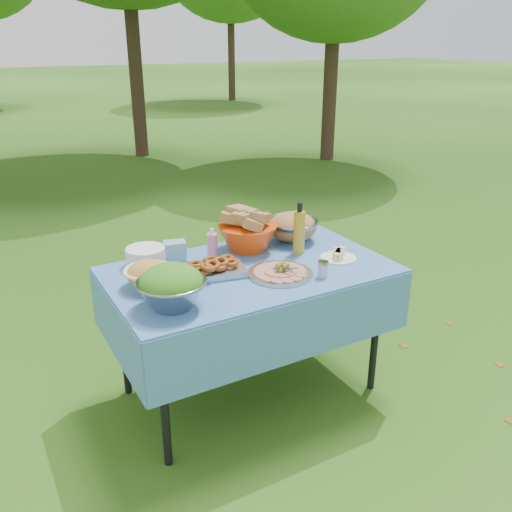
{
  "coord_description": "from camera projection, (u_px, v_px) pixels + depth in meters",
  "views": [
    {
      "loc": [
        -1.25,
        -2.29,
        1.88
      ],
      "look_at": [
        0.04,
        0.0,
        0.82
      ],
      "focal_mm": 38.0,
      "sensor_mm": 36.0,
      "label": 1
    }
  ],
  "objects": [
    {
      "name": "ground",
      "position": [
        250.0,
        390.0,
        3.12
      ],
      "size": [
        80.0,
        80.0,
        0.0
      ],
      "primitive_type": "plane",
      "color": "black",
      "rests_on": "ground"
    },
    {
      "name": "picnic_table",
      "position": [
        250.0,
        332.0,
        2.98
      ],
      "size": [
        1.46,
        0.86,
        0.76
      ],
      "primitive_type": "cube",
      "color": "#84C9FF",
      "rests_on": "ground"
    },
    {
      "name": "salad_bowl",
      "position": [
        171.0,
        286.0,
        2.39
      ],
      "size": [
        0.32,
        0.32,
        0.2
      ],
      "primitive_type": null,
      "rotation": [
        0.0,
        0.0,
        0.03
      ],
      "color": "gray",
      "rests_on": "picnic_table"
    },
    {
      "name": "pasta_bowl_white",
      "position": [
        149.0,
        274.0,
        2.61
      ],
      "size": [
        0.3,
        0.3,
        0.13
      ],
      "primitive_type": null,
      "rotation": [
        0.0,
        0.0,
        0.31
      ],
      "color": "white",
      "rests_on": "picnic_table"
    },
    {
      "name": "plate_stack",
      "position": [
        146.0,
        257.0,
        2.85
      ],
      "size": [
        0.26,
        0.26,
        0.1
      ],
      "primitive_type": "cylinder",
      "rotation": [
        0.0,
        0.0,
        -0.32
      ],
      "color": "white",
      "rests_on": "picnic_table"
    },
    {
      "name": "wipes_box",
      "position": [
        175.0,
        251.0,
        2.93
      ],
      "size": [
        0.13,
        0.11,
        0.11
      ],
      "primitive_type": "cube",
      "rotation": [
        0.0,
        0.0,
        -0.24
      ],
      "color": "#7CB8CC",
      "rests_on": "picnic_table"
    },
    {
      "name": "sanitizer_bottle",
      "position": [
        212.0,
        243.0,
        2.96
      ],
      "size": [
        0.07,
        0.07,
        0.17
      ],
      "primitive_type": "cylinder",
      "rotation": [
        0.0,
        0.0,
        0.3
      ],
      "color": "pink",
      "rests_on": "picnic_table"
    },
    {
      "name": "bread_bowl",
      "position": [
        247.0,
        231.0,
        3.05
      ],
      "size": [
        0.39,
        0.39,
        0.23
      ],
      "primitive_type": null,
      "rotation": [
        0.0,
        0.0,
        0.16
      ],
      "color": "#F2460C",
      "rests_on": "picnic_table"
    },
    {
      "name": "pasta_bowl_steel",
      "position": [
        292.0,
        226.0,
        3.22
      ],
      "size": [
        0.41,
        0.41,
        0.17
      ],
      "primitive_type": null,
      "rotation": [
        0.0,
        0.0,
        -0.43
      ],
      "color": "gray",
      "rests_on": "picnic_table"
    },
    {
      "name": "fried_tray",
      "position": [
        214.0,
        267.0,
        2.76
      ],
      "size": [
        0.34,
        0.27,
        0.07
      ],
      "primitive_type": "cube",
      "rotation": [
        0.0,
        0.0,
        -0.2
      ],
      "color": "#ACACB1",
      "rests_on": "picnic_table"
    },
    {
      "name": "charcuterie_platter",
      "position": [
        280.0,
        268.0,
        2.75
      ],
      "size": [
        0.44,
        0.44,
        0.08
      ],
      "primitive_type": "cylinder",
      "rotation": [
        0.0,
        0.0,
        0.41
      ],
      "color": "#BABCC3",
      "rests_on": "picnic_table"
    },
    {
      "name": "oil_bottle",
      "position": [
        299.0,
        228.0,
        2.99
      ],
      "size": [
        0.08,
        0.08,
        0.29
      ],
      "primitive_type": "cylinder",
      "rotation": [
        0.0,
        0.0,
        -0.2
      ],
      "color": "gold",
      "rests_on": "picnic_table"
    },
    {
      "name": "cheese_plate",
      "position": [
        338.0,
        254.0,
        2.95
      ],
      "size": [
        0.25,
        0.25,
        0.05
      ],
      "primitive_type": "cylinder",
      "rotation": [
        0.0,
        0.0,
        -0.36
      ],
      "color": "white",
      "rests_on": "picnic_table"
    },
    {
      "name": "shaker",
      "position": [
        323.0,
        269.0,
        2.72
      ],
      "size": [
        0.06,
        0.06,
        0.08
      ],
      "primitive_type": "cylinder",
      "rotation": [
        0.0,
        0.0,
        -0.05
      ],
      "color": "silver",
      "rests_on": "picnic_table"
    }
  ]
}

